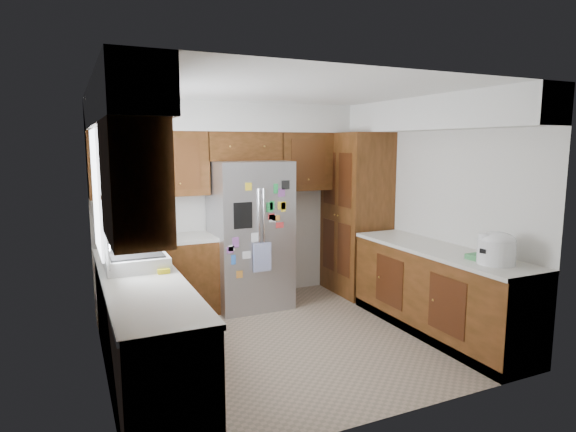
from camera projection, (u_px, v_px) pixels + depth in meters
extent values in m
plane|color=gray|center=(291.00, 339.00, 4.97)|extent=(3.60, 3.60, 0.00)
cube|color=silver|center=(239.00, 203.00, 6.22)|extent=(3.60, 0.04, 2.50)
cube|color=silver|center=(98.00, 234.00, 4.04)|extent=(0.04, 3.20, 2.50)
cube|color=silver|center=(433.00, 210.00, 5.53)|extent=(0.04, 3.20, 2.50)
cube|color=silver|center=(389.00, 253.00, 3.35)|extent=(3.60, 0.04, 2.50)
cube|color=white|center=(292.00, 90.00, 4.60)|extent=(3.60, 3.20, 0.02)
cube|color=silver|center=(243.00, 118.00, 5.89)|extent=(3.60, 0.38, 0.35)
cube|color=silver|center=(115.00, 104.00, 3.96)|extent=(0.38, 3.20, 0.35)
cube|color=silver|center=(424.00, 114.00, 5.29)|extent=(0.38, 3.20, 0.35)
cube|color=#3D240B|center=(150.00, 164.00, 5.52)|extent=(1.33, 0.34, 0.75)
cube|color=#3D240B|center=(323.00, 161.00, 6.46)|extent=(1.33, 0.34, 0.75)
cube|color=#3D240B|center=(134.00, 180.00, 3.00)|extent=(0.34, 0.85, 0.75)
cube|color=white|center=(96.00, 192.00, 4.09)|extent=(0.02, 0.90, 1.05)
cube|color=white|center=(101.00, 191.00, 4.10)|extent=(0.01, 1.02, 1.15)
cube|color=#1D35AB|center=(162.00, 178.00, 5.42)|extent=(0.16, 0.02, 0.22)
cube|color=beige|center=(129.00, 160.00, 5.24)|extent=(0.16, 0.02, 0.20)
cube|color=#3D240B|center=(144.00, 333.00, 4.02)|extent=(0.60, 2.60, 0.88)
cube|color=#3D240B|center=(183.00, 276.00, 5.73)|extent=(0.75, 0.60, 0.88)
cube|color=beige|center=(142.00, 279.00, 3.95)|extent=(0.63, 2.60, 0.04)
cube|color=beige|center=(181.00, 238.00, 5.66)|extent=(0.75, 0.60, 0.04)
cube|color=black|center=(146.00, 376.00, 4.07)|extent=(0.60, 2.60, 0.10)
cube|color=silver|center=(207.00, 365.00, 3.38)|extent=(0.01, 0.58, 0.80)
cube|color=#3D240B|center=(438.00, 293.00, 5.10)|extent=(0.60, 2.25, 0.88)
cube|color=beige|center=(440.00, 250.00, 5.03)|extent=(0.63, 2.25, 0.04)
cube|color=black|center=(437.00, 328.00, 5.16)|extent=(0.60, 2.25, 0.10)
cube|color=#3D240B|center=(356.00, 214.00, 6.47)|extent=(0.60, 0.90, 2.15)
cube|color=#939297|center=(250.00, 234.00, 5.92)|extent=(0.90, 0.75, 1.80)
cylinder|color=silver|center=(259.00, 228.00, 5.54)|extent=(0.02, 0.02, 0.90)
cylinder|color=silver|center=(264.00, 227.00, 5.56)|extent=(0.02, 0.02, 0.90)
cube|color=black|center=(243.00, 216.00, 5.44)|extent=(0.22, 0.01, 0.30)
cube|color=silver|center=(262.00, 257.00, 5.59)|extent=(0.22, 0.01, 0.34)
cube|color=red|center=(272.00, 217.00, 5.59)|extent=(0.08, 0.00, 0.07)
cube|color=white|center=(255.00, 237.00, 5.54)|extent=(0.08, 0.00, 0.10)
cube|color=black|center=(286.00, 185.00, 5.61)|extent=(0.10, 0.00, 0.11)
cube|color=yellow|center=(249.00, 187.00, 5.42)|extent=(0.08, 0.00, 0.09)
cube|color=orange|center=(240.00, 274.00, 5.52)|extent=(0.08, 0.00, 0.09)
cube|color=green|center=(276.00, 189.00, 5.57)|extent=(0.05, 0.00, 0.11)
cube|color=red|center=(280.00, 225.00, 5.65)|extent=(0.10, 0.00, 0.07)
cube|color=yellow|center=(283.00, 207.00, 5.64)|extent=(0.06, 0.00, 0.11)
cube|color=#8C4C99|center=(282.00, 193.00, 5.61)|extent=(0.09, 0.00, 0.10)
cube|color=green|center=(270.00, 207.00, 5.57)|extent=(0.08, 0.00, 0.11)
cube|color=green|center=(264.00, 250.00, 5.61)|extent=(0.10, 0.00, 0.11)
cube|color=white|center=(247.00, 255.00, 5.53)|extent=(0.10, 0.00, 0.09)
cube|color=#8C4C99|center=(236.00, 242.00, 5.45)|extent=(0.07, 0.00, 0.12)
cube|color=orange|center=(276.00, 218.00, 5.62)|extent=(0.10, 0.00, 0.06)
cube|color=white|center=(272.00, 218.00, 5.60)|extent=(0.08, 0.00, 0.09)
cube|color=blue|center=(233.00, 260.00, 5.47)|extent=(0.05, 0.00, 0.11)
cube|color=green|center=(272.00, 205.00, 5.58)|extent=(0.06, 0.00, 0.11)
cube|color=#8C4C99|center=(230.00, 250.00, 5.43)|extent=(0.08, 0.00, 0.08)
cube|color=yellow|center=(282.00, 206.00, 5.63)|extent=(0.10, 0.00, 0.09)
cube|color=white|center=(257.00, 249.00, 5.57)|extent=(0.07, 0.00, 0.05)
cube|color=white|center=(231.00, 248.00, 5.44)|extent=(0.07, 0.00, 0.07)
cube|color=#3D240B|center=(243.00, 146.00, 5.96)|extent=(0.96, 0.34, 0.35)
sphere|color=#1A1C9E|center=(226.00, 121.00, 5.80)|extent=(0.26, 0.26, 0.26)
cylinder|color=black|center=(252.00, 126.00, 5.91)|extent=(0.26, 0.26, 0.15)
ellipsoid|color=#333338|center=(252.00, 120.00, 5.90)|extent=(0.24, 0.24, 0.11)
cube|color=silver|center=(135.00, 259.00, 4.30)|extent=(0.52, 0.70, 0.12)
cube|color=black|center=(135.00, 252.00, 4.29)|extent=(0.44, 0.60, 0.02)
cylinder|color=silver|center=(110.00, 244.00, 4.19)|extent=(0.02, 0.02, 0.30)
cylinder|color=silver|center=(117.00, 229.00, 4.20)|extent=(0.16, 0.02, 0.02)
cube|color=yellow|center=(162.00, 269.00, 4.11)|extent=(0.10, 0.18, 0.04)
cube|color=black|center=(138.00, 248.00, 4.83)|extent=(0.18, 0.14, 0.10)
cylinder|color=black|center=(137.00, 229.00, 4.81)|extent=(0.16, 0.16, 0.28)
cylinder|color=#939297|center=(124.00, 241.00, 4.94)|extent=(0.14, 0.14, 0.20)
sphere|color=silver|center=(136.00, 237.00, 5.12)|extent=(0.20, 0.20, 0.20)
cube|color=#3F72B2|center=(114.00, 236.00, 5.24)|extent=(0.14, 0.10, 0.18)
cube|color=#BFB28C|center=(130.00, 237.00, 5.30)|extent=(0.10, 0.08, 0.14)
cylinder|color=silver|center=(127.00, 252.00, 4.61)|extent=(0.08, 0.08, 0.11)
cylinder|color=white|center=(496.00, 252.00, 4.37)|extent=(0.33, 0.33, 0.22)
ellipsoid|color=white|center=(497.00, 240.00, 4.35)|extent=(0.32, 0.32, 0.14)
cube|color=black|center=(484.00, 251.00, 4.30)|extent=(0.04, 0.06, 0.04)
cylinder|color=white|center=(485.00, 249.00, 4.37)|extent=(0.12, 0.12, 0.28)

